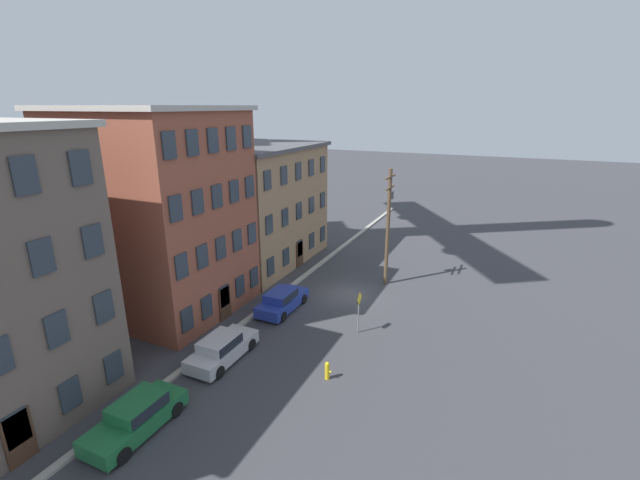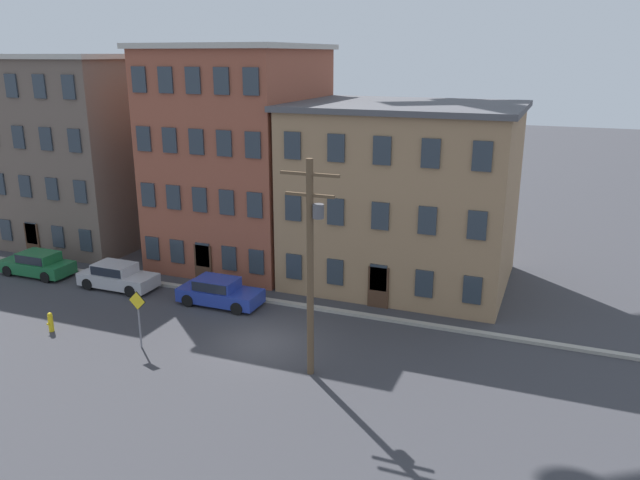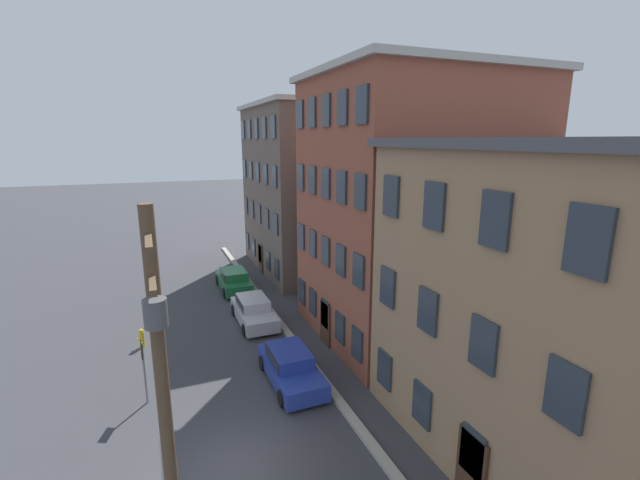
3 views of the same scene
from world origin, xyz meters
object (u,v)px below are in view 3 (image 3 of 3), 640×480
utility_pole (163,396)px  car_blue (290,365)px  car_silver (254,310)px  car_green (234,279)px  fire_hydrant (142,338)px  caution_sign (143,361)px

utility_pole → car_blue: bearing=145.4°
car_silver → utility_pole: (13.89, -5.06, 4.27)m
car_green → utility_pole: 20.78m
fire_hydrant → car_silver: bearing=98.2°
car_silver → fire_hydrant: size_ratio=4.58×
caution_sign → fire_hydrant: size_ratio=2.82×
car_green → utility_pole: utility_pole is taller
car_silver → car_blue: (6.56, 0.00, 0.00)m
car_green → fire_hydrant: bearing=-41.4°
car_blue → utility_pole: bearing=-34.6°
car_green → caution_sign: size_ratio=1.62×
car_green → car_blue: (12.37, -0.00, 0.00)m
caution_sign → car_silver: bearing=135.9°
car_silver → utility_pole: 15.39m
caution_sign → fire_hydrant: (-5.04, -0.16, -1.31)m
utility_pole → fire_hydrant: bearing=-176.5°
car_silver → fire_hydrant: car_silver is taller
car_blue → utility_pole: utility_pole is taller
car_green → caution_sign: bearing=-26.0°
car_green → car_blue: bearing=-0.0°
caution_sign → fire_hydrant: bearing=-178.2°
caution_sign → utility_pole: size_ratio=0.30×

